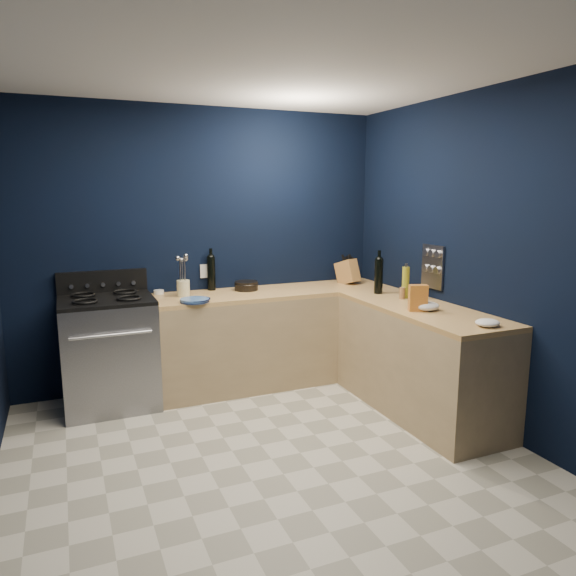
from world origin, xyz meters
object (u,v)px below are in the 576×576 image
gas_range (109,354)px  plate_stack (195,300)px  utensil_crock (183,288)px  crouton_bag (418,298)px  knife_block (347,272)px

gas_range → plate_stack: plate_stack is taller
plate_stack → utensil_crock: (-0.03, 0.30, 0.06)m
plate_stack → gas_range: bearing=162.5°
plate_stack → crouton_bag: bearing=-33.7°
plate_stack → crouton_bag: size_ratio=1.17×
utensil_crock → knife_block: 1.69m
utensil_crock → knife_block: knife_block is taller
plate_stack → knife_block: (1.66, 0.31, 0.10)m
plate_stack → utensil_crock: 0.31m
knife_block → utensil_crock: bearing=162.4°
knife_block → crouton_bag: size_ratio=1.11×
utensil_crock → crouton_bag: size_ratio=0.69×
crouton_bag → gas_range: bearing=171.9°
plate_stack → utensil_crock: size_ratio=1.70×
knife_block → gas_range: bearing=164.2°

